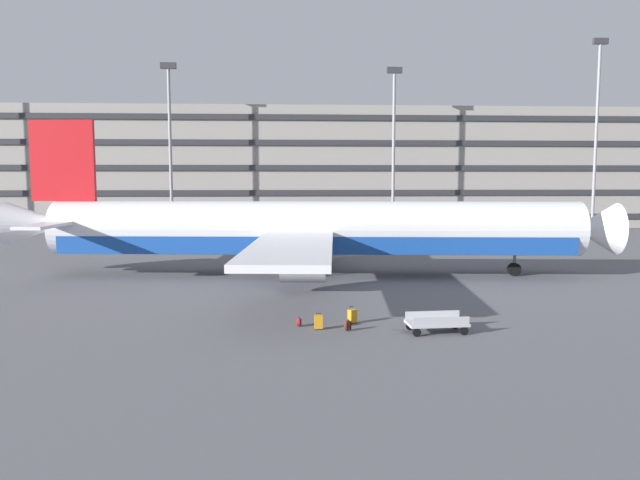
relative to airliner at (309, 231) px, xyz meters
name	(u,v)px	position (x,y,z in m)	size (l,w,h in m)	color
ground_plane	(265,276)	(-3.05, -0.24, -3.06)	(600.00, 600.00, 0.00)	#5B5B60
terminal_structure	(275,169)	(-3.05, 44.48, 4.82)	(150.11, 17.09, 15.76)	gray
airliner	(309,231)	(0.00, 0.00, 0.00)	(41.88, 33.99, 10.59)	silver
light_mast_left	(170,135)	(-15.03, 31.24, 8.52)	(1.80, 0.50, 19.85)	gray
light_mast_center_left	(394,137)	(11.32, 31.24, 8.39)	(1.80, 0.50, 19.60)	gray
light_mast_center_right	(597,122)	(36.13, 31.24, 10.26)	(1.80, 0.50, 23.23)	gray
suitcase_laid_flat	(352,316)	(1.43, -13.99, -2.71)	(0.46, 0.43, 0.79)	orange
suitcase_black	(318,322)	(-0.20, -15.04, -2.70)	(0.37, 0.24, 0.76)	orange
backpack_orange	(347,325)	(1.06, -15.33, -2.82)	(0.44, 0.40, 0.55)	#592619
backpack_teal	(298,322)	(-1.08, -14.44, -2.86)	(0.31, 0.38, 0.47)	maroon
baggage_cart	(437,323)	(4.90, -15.85, -2.64)	(3.34, 1.46, 0.82)	#B7B7BC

